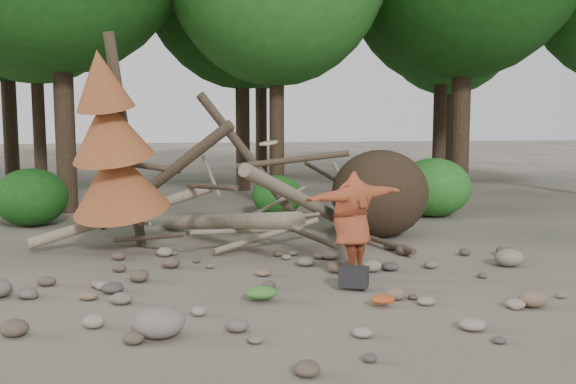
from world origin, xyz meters
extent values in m
plane|color=#514C44|center=(0.00, 0.00, 0.00)|extent=(120.00, 120.00, 0.00)
ellipsoid|color=#332619|center=(2.60, 4.30, 0.99)|extent=(2.20, 1.87, 1.98)
cylinder|color=gray|center=(-1.00, 3.70, 0.55)|extent=(2.61, 5.11, 1.08)
cylinder|color=gray|center=(0.80, 4.20, 0.90)|extent=(3.18, 3.71, 1.90)
cylinder|color=brown|center=(-2.20, 4.60, 1.40)|extent=(3.08, 1.91, 2.49)
cylinder|color=gray|center=(1.60, 3.50, 0.35)|extent=(1.13, 4.98, 0.43)
cylinder|color=brown|center=(-0.30, 4.80, 1.80)|extent=(2.39, 1.03, 2.89)
cylinder|color=gray|center=(-3.00, 4.00, 0.70)|extent=(3.71, 0.86, 1.20)
cylinder|color=#4C3F30|center=(-2.50, 3.50, 0.30)|extent=(1.52, 1.70, 0.49)
cylinder|color=gray|center=(0.20, 4.40, 0.80)|extent=(1.57, 0.85, 0.69)
cylinder|color=#4C3F30|center=(1.80, 4.90, 1.20)|extent=(1.92, 1.25, 1.10)
cylinder|color=gray|center=(-1.20, 4.20, 1.50)|extent=(0.37, 1.42, 0.85)
cylinder|color=#4C3F30|center=(2.20, 3.20, 0.15)|extent=(0.79, 2.54, 0.12)
cylinder|color=gray|center=(-0.80, 3.10, 0.45)|extent=(1.78, 1.11, 0.29)
cylinder|color=#4C3F30|center=(-2.90, 3.80, 2.20)|extent=(0.67, 1.13, 4.35)
cone|color=brown|center=(-3.06, 3.49, 1.50)|extent=(2.06, 2.13, 1.86)
cone|color=brown|center=(-3.16, 3.28, 2.50)|extent=(1.71, 1.78, 1.65)
cone|color=brown|center=(-3.26, 3.09, 3.40)|extent=(1.23, 1.30, 1.41)
cylinder|color=#38281C|center=(-5.00, 9.50, 4.48)|extent=(0.56, 0.56, 8.96)
cylinder|color=#38281C|center=(1.00, 9.20, 3.57)|extent=(0.44, 0.44, 7.14)
cylinder|color=#38281C|center=(7.00, 9.80, 4.72)|extent=(0.60, 0.60, 9.45)
cylinder|color=#38281C|center=(-6.50, 13.50, 3.78)|extent=(0.42, 0.42, 7.56)
cylinder|color=#38281C|center=(0.50, 14.20, 4.27)|extent=(0.52, 0.52, 8.54)
cylinder|color=#38281C|center=(8.00, 13.80, 4.06)|extent=(0.50, 0.50, 8.12)
cylinder|color=#38281C|center=(-9.00, 20.00, 4.83)|extent=(0.62, 0.62, 9.66)
cylinder|color=#38281C|center=(2.00, 20.50, 4.38)|extent=(0.54, 0.54, 8.75)
cylinder|color=#38281C|center=(11.00, 20.00, 3.92)|extent=(0.46, 0.46, 7.84)
ellipsoid|color=#21631C|center=(11.00, 20.00, 8.06)|extent=(7.17, 7.17, 8.60)
ellipsoid|color=#184E14|center=(-5.50, 7.20, 0.72)|extent=(1.80, 1.80, 1.44)
ellipsoid|color=#21631C|center=(0.80, 7.80, 0.56)|extent=(1.40, 1.40, 1.12)
ellipsoid|color=#2A7524|center=(5.00, 7.00, 0.80)|extent=(2.00, 2.00, 1.60)
imported|color=brown|center=(0.97, 0.73, 0.95)|extent=(2.16, 1.53, 1.74)
cylinder|color=#9C8A63|center=(-0.47, 0.44, 2.30)|extent=(0.36, 0.36, 0.11)
cube|color=black|center=(0.82, 0.06, 0.15)|extent=(0.53, 0.45, 0.30)
ellipsoid|color=#3A6F2C|center=(-0.70, -0.35, 0.09)|extent=(0.48, 0.40, 0.18)
ellipsoid|color=#A2411B|center=(0.97, -0.91, 0.06)|extent=(0.35, 0.29, 0.13)
ellipsoid|color=slate|center=(-2.14, -1.66, 0.19)|extent=(0.64, 0.58, 0.38)
ellipsoid|color=brown|center=(3.09, -1.26, 0.13)|extent=(0.42, 0.38, 0.25)
ellipsoid|color=gray|center=(4.03, 1.13, 0.16)|extent=(0.53, 0.48, 0.32)
camera|label=1|loc=(-1.86, -9.46, 2.70)|focal=40.00mm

